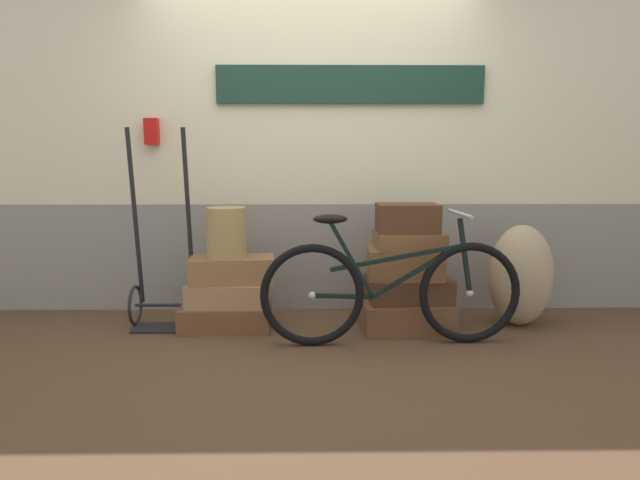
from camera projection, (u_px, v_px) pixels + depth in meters
name	position (u px, v px, depth m)	size (l,w,h in m)	color
ground	(312.00, 343.00, 3.71)	(8.83, 5.20, 0.06)	#513823
station_building	(313.00, 154.00, 4.37)	(6.83, 0.74, 2.48)	gray
suitcase_0	(225.00, 317.00, 3.93)	(0.64, 0.36, 0.17)	brown
suitcase_1	(227.00, 294.00, 3.91)	(0.57, 0.30, 0.16)	#9E754C
suitcase_2	(232.00, 270.00, 3.90)	(0.59, 0.30, 0.18)	olive
suitcase_3	(405.00, 314.00, 3.94)	(0.63, 0.45, 0.20)	brown
suitcase_4	(408.00, 289.00, 3.93)	(0.58, 0.40, 0.17)	#4C2D19
suitcase_5	(404.00, 263.00, 3.90)	(0.52, 0.39, 0.21)	brown
suitcase_6	(408.00, 240.00, 3.86)	(0.47, 0.35, 0.12)	brown
suitcase_7	(407.00, 218.00, 3.85)	(0.42, 0.30, 0.20)	#4C2D19
wicker_basket	(226.00, 233.00, 3.85)	(0.28, 0.28, 0.36)	#A8844C
luggage_trolley	(163.00, 282.00, 3.96)	(0.46, 0.37, 1.42)	black
burlap_sack	(520.00, 275.00, 3.98)	(0.46, 0.39, 0.74)	tan
bicycle	(390.00, 291.00, 3.56)	(1.71, 0.46, 0.87)	black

